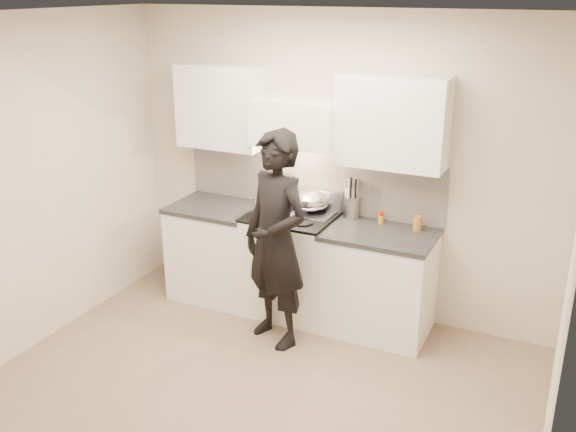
{
  "coord_description": "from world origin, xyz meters",
  "views": [
    {
      "loc": [
        1.97,
        -3.43,
        2.88
      ],
      "look_at": [
        -0.15,
        1.05,
        1.08
      ],
      "focal_mm": 40.0,
      "sensor_mm": 36.0,
      "label": 1
    }
  ],
  "objects_px": {
    "counter_right": "(378,282)",
    "person": "(276,240)",
    "utensil_crock": "(352,205)",
    "stove": "(291,263)",
    "wok": "(310,200)"
  },
  "relations": [
    {
      "from": "counter_right",
      "to": "stove",
      "type": "bearing_deg",
      "value": -180.0
    },
    {
      "from": "wok",
      "to": "utensil_crock",
      "type": "distance_m",
      "value": 0.37
    },
    {
      "from": "counter_right",
      "to": "person",
      "type": "relative_size",
      "value": 0.5
    },
    {
      "from": "counter_right",
      "to": "person",
      "type": "height_order",
      "value": "person"
    },
    {
      "from": "counter_right",
      "to": "person",
      "type": "xyz_separation_m",
      "value": [
        -0.72,
        -0.53,
        0.45
      ]
    },
    {
      "from": "utensil_crock",
      "to": "person",
      "type": "height_order",
      "value": "person"
    },
    {
      "from": "stove",
      "to": "wok",
      "type": "relative_size",
      "value": 2.26
    },
    {
      "from": "stove",
      "to": "utensil_crock",
      "type": "relative_size",
      "value": 2.67
    },
    {
      "from": "wok",
      "to": "person",
      "type": "xyz_separation_m",
      "value": [
        -0.01,
        -0.67,
        -0.14
      ]
    },
    {
      "from": "counter_right",
      "to": "wok",
      "type": "height_order",
      "value": "wok"
    },
    {
      "from": "wok",
      "to": "utensil_crock",
      "type": "bearing_deg",
      "value": 14.83
    },
    {
      "from": "utensil_crock",
      "to": "person",
      "type": "relative_size",
      "value": 0.2
    },
    {
      "from": "stove",
      "to": "wok",
      "type": "xyz_separation_m",
      "value": [
        0.12,
        0.14,
        0.58
      ]
    },
    {
      "from": "stove",
      "to": "wok",
      "type": "bearing_deg",
      "value": 50.0
    },
    {
      "from": "counter_right",
      "to": "utensil_crock",
      "type": "xyz_separation_m",
      "value": [
        -0.35,
        0.24,
        0.57
      ]
    }
  ]
}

